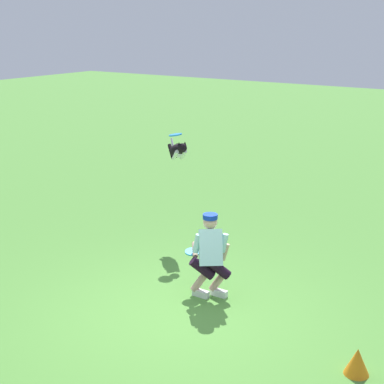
{
  "coord_description": "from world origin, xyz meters",
  "views": [
    {
      "loc": [
        -4.37,
        6.19,
        4.05
      ],
      "look_at": [
        0.9,
        -1.64,
        1.29
      ],
      "focal_mm": 55.3,
      "sensor_mm": 36.0,
      "label": 1
    }
  ],
  "objects": [
    {
      "name": "ground_plane",
      "position": [
        0.0,
        0.0,
        0.0
      ],
      "size": [
        60.0,
        60.0,
        0.0
      ],
      "primitive_type": "plane",
      "color": "#4E8938"
    },
    {
      "name": "person",
      "position": [
        -0.02,
        -0.75,
        0.7
      ],
      "size": [
        0.71,
        0.56,
        1.29
      ],
      "rotation": [
        0.0,
        0.0,
        -0.93
      ],
      "color": "silver",
      "rests_on": "ground_plane"
    },
    {
      "name": "dog",
      "position": [
        1.87,
        -2.6,
        1.7
      ],
      "size": [
        0.79,
        0.69,
        0.46
      ],
      "rotation": [
        0.0,
        0.0,
        2.43
      ],
      "color": "black"
    },
    {
      "name": "frisbee_flying",
      "position": [
        1.76,
        -2.37,
        2.05
      ],
      "size": [
        0.34,
        0.34,
        0.08
      ],
      "primitive_type": "cylinder",
      "rotation": [
        0.11,
        0.11,
        0.97
      ],
      "color": "#2289E6"
    },
    {
      "name": "frisbee_held",
      "position": [
        0.35,
        -0.85,
        0.61
      ],
      "size": [
        0.36,
        0.36,
        0.06
      ],
      "primitive_type": "cylinder",
      "rotation": [
        0.1,
        -0.04,
        3.9
      ],
      "color": "#248FDD",
      "rests_on": "person"
    },
    {
      "name": "training_cone",
      "position": [
        -2.57,
        0.01,
        0.17
      ],
      "size": [
        0.3,
        0.3,
        0.34
      ],
      "primitive_type": "cone",
      "color": "orange",
      "rests_on": "ground_plane"
    }
  ]
}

